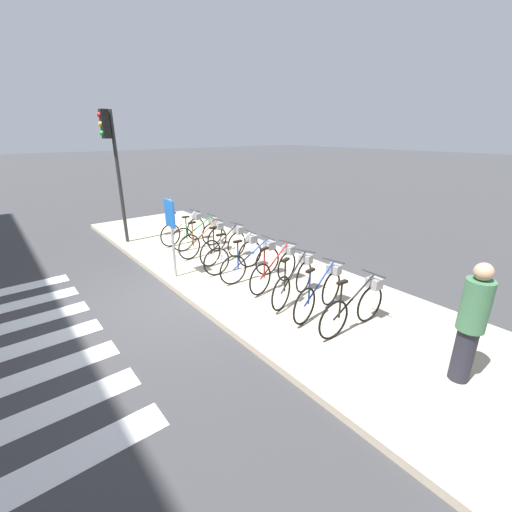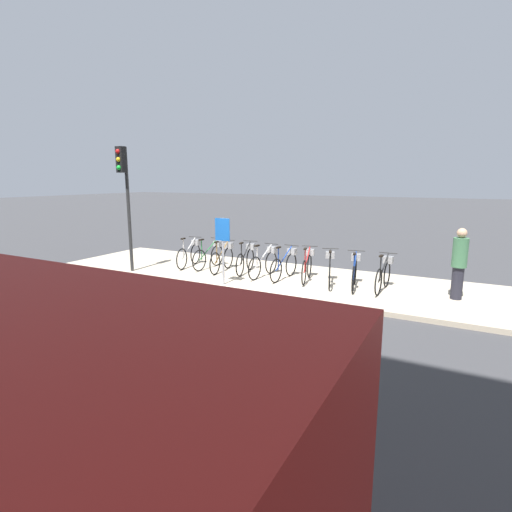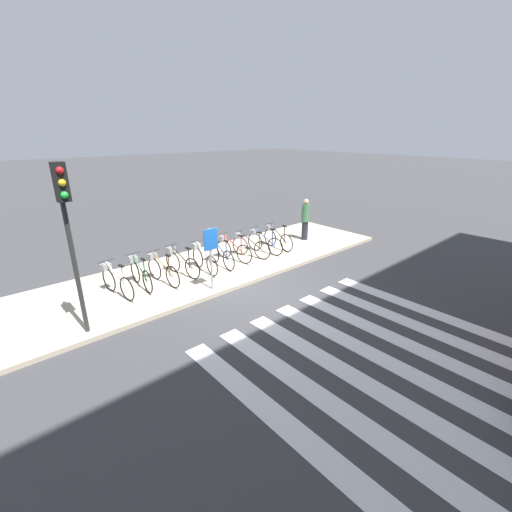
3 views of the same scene
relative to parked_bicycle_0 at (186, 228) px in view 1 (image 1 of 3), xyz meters
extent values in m
plane|color=#38383A|center=(3.08, -1.75, -0.56)|extent=(120.00, 120.00, 0.00)
cube|color=#B7A88E|center=(3.08, 0.09, -0.50)|extent=(14.27, 3.68, 0.12)
torus|color=black|center=(0.09, -0.55, -0.10)|extent=(0.14, 0.68, 0.68)
torus|color=black|center=(-0.06, 0.37, -0.10)|extent=(0.14, 0.68, 0.68)
cylinder|color=silver|center=(0.02, -0.09, 0.18)|extent=(0.18, 0.94, 0.58)
cylinder|color=silver|center=(0.07, -0.43, 0.21)|extent=(0.04, 0.04, 0.61)
cube|color=black|center=(0.07, -0.43, 0.54)|extent=(0.10, 0.21, 0.04)
cylinder|color=#262626|center=(-0.06, 0.37, 0.48)|extent=(0.46, 0.10, 0.02)
cube|color=gray|center=(-0.07, 0.42, 0.29)|extent=(0.27, 0.24, 0.18)
torus|color=black|center=(0.70, -0.47, -0.10)|extent=(0.07, 0.68, 0.68)
torus|color=black|center=(0.74, 0.46, -0.10)|extent=(0.07, 0.68, 0.68)
cylinder|color=#267238|center=(0.72, 0.00, 0.18)|extent=(0.08, 0.95, 0.58)
cylinder|color=#267238|center=(0.71, -0.34, 0.21)|extent=(0.03, 0.03, 0.61)
cube|color=black|center=(0.71, -0.34, 0.54)|extent=(0.08, 0.20, 0.04)
cylinder|color=#262626|center=(0.74, 0.46, 0.48)|extent=(0.46, 0.04, 0.02)
cube|color=gray|center=(0.75, 0.51, 0.29)|extent=(0.25, 0.21, 0.18)
torus|color=black|center=(1.39, -0.64, -0.10)|extent=(0.11, 0.68, 0.68)
torus|color=black|center=(1.28, 0.29, -0.10)|extent=(0.11, 0.68, 0.68)
cylinder|color=olive|center=(1.34, -0.17, 0.18)|extent=(0.14, 0.95, 0.58)
cylinder|color=olive|center=(1.38, -0.51, 0.21)|extent=(0.04, 0.04, 0.61)
cube|color=black|center=(1.38, -0.51, 0.54)|extent=(0.09, 0.21, 0.04)
cylinder|color=#262626|center=(1.28, 0.29, 0.48)|extent=(0.46, 0.08, 0.02)
cube|color=gray|center=(1.28, 0.34, 0.29)|extent=(0.26, 0.23, 0.18)
torus|color=black|center=(2.15, -0.46, -0.10)|extent=(0.15, 0.68, 0.68)
torus|color=black|center=(1.99, 0.46, -0.10)|extent=(0.15, 0.68, 0.68)
cylinder|color=black|center=(2.07, 0.00, 0.18)|extent=(0.20, 0.94, 0.58)
cylinder|color=black|center=(2.13, -0.34, 0.21)|extent=(0.04, 0.04, 0.61)
cube|color=black|center=(2.13, -0.34, 0.54)|extent=(0.10, 0.21, 0.04)
cylinder|color=#262626|center=(1.99, 0.46, 0.48)|extent=(0.46, 0.10, 0.02)
cube|color=gray|center=(1.98, 0.51, 0.29)|extent=(0.27, 0.24, 0.18)
torus|color=black|center=(2.74, -0.66, -0.10)|extent=(0.09, 0.68, 0.68)
torus|color=black|center=(2.81, 0.28, -0.10)|extent=(0.09, 0.68, 0.68)
cylinder|color=silver|center=(2.78, -0.19, 0.18)|extent=(0.10, 0.95, 0.58)
cylinder|color=silver|center=(2.75, -0.53, 0.21)|extent=(0.03, 0.03, 0.61)
cube|color=black|center=(2.75, -0.53, 0.54)|extent=(0.08, 0.20, 0.04)
cylinder|color=#262626|center=(2.81, 0.28, 0.48)|extent=(0.46, 0.06, 0.02)
cube|color=gray|center=(2.81, 0.33, 0.29)|extent=(0.25, 0.22, 0.18)
torus|color=black|center=(3.40, -0.64, -0.10)|extent=(0.08, 0.68, 0.68)
torus|color=black|center=(3.46, 0.29, -0.10)|extent=(0.08, 0.68, 0.68)
cylinder|color=navy|center=(3.43, -0.18, 0.18)|extent=(0.09, 0.95, 0.58)
cylinder|color=navy|center=(3.41, -0.51, 0.21)|extent=(0.03, 0.03, 0.61)
cube|color=black|center=(3.41, -0.51, 0.54)|extent=(0.08, 0.20, 0.04)
cylinder|color=#262626|center=(3.46, 0.29, 0.48)|extent=(0.46, 0.05, 0.02)
cube|color=gray|center=(3.46, 0.34, 0.29)|extent=(0.25, 0.22, 0.18)
torus|color=black|center=(4.16, -0.50, -0.10)|extent=(0.17, 0.67, 0.68)
torus|color=black|center=(3.98, 0.41, -0.10)|extent=(0.17, 0.67, 0.68)
cylinder|color=red|center=(4.07, -0.04, 0.18)|extent=(0.22, 0.94, 0.58)
cylinder|color=red|center=(4.14, -0.38, 0.21)|extent=(0.04, 0.04, 0.61)
cube|color=black|center=(4.14, -0.38, 0.54)|extent=(0.11, 0.21, 0.04)
cylinder|color=#262626|center=(3.98, 0.41, 0.48)|extent=(0.46, 0.11, 0.02)
cube|color=gray|center=(3.97, 0.46, 0.29)|extent=(0.27, 0.24, 0.18)
torus|color=black|center=(4.90, -0.60, -0.10)|extent=(0.24, 0.66, 0.68)
torus|color=black|center=(4.63, 0.29, -0.10)|extent=(0.24, 0.66, 0.68)
cylinder|color=black|center=(4.77, -0.16, 0.18)|extent=(0.31, 0.92, 0.58)
cylinder|color=black|center=(4.87, -0.48, 0.21)|extent=(0.04, 0.04, 0.61)
cube|color=black|center=(4.87, -0.48, 0.54)|extent=(0.13, 0.21, 0.04)
cylinder|color=#262626|center=(4.63, 0.29, 0.48)|extent=(0.45, 0.16, 0.02)
cube|color=gray|center=(4.61, 0.34, 0.29)|extent=(0.29, 0.26, 0.18)
torus|color=black|center=(5.52, -0.62, -0.10)|extent=(0.16, 0.68, 0.68)
torus|color=black|center=(5.35, 0.30, -0.10)|extent=(0.16, 0.68, 0.68)
cylinder|color=navy|center=(5.44, -0.16, 0.18)|extent=(0.21, 0.94, 0.58)
cylinder|color=navy|center=(5.50, -0.49, 0.21)|extent=(0.04, 0.04, 0.61)
cube|color=black|center=(5.50, -0.49, 0.54)|extent=(0.11, 0.21, 0.04)
cylinder|color=#262626|center=(5.35, 0.30, 0.48)|extent=(0.46, 0.11, 0.02)
cube|color=gray|center=(5.34, 0.35, 0.29)|extent=(0.27, 0.24, 0.18)
torus|color=black|center=(6.14, -0.59, -0.10)|extent=(0.06, 0.68, 0.68)
torus|color=black|center=(6.18, 0.34, -0.10)|extent=(0.06, 0.68, 0.68)
cylinder|color=black|center=(6.16, -0.12, 0.18)|extent=(0.07, 0.95, 0.58)
cylinder|color=black|center=(6.14, -0.46, 0.21)|extent=(0.03, 0.03, 0.61)
cube|color=black|center=(6.14, -0.46, 0.54)|extent=(0.08, 0.20, 0.04)
cylinder|color=#262626|center=(6.18, 0.34, 0.48)|extent=(0.46, 0.04, 0.02)
cube|color=gray|center=(6.18, 0.39, 0.29)|extent=(0.25, 0.21, 0.18)
cylinder|color=#23232D|center=(7.85, 0.00, -0.05)|extent=(0.26, 0.26, 0.78)
cylinder|color=#3F724C|center=(7.85, 0.00, 0.69)|extent=(0.34, 0.34, 0.69)
sphere|color=tan|center=(7.85, 0.00, 1.15)|extent=(0.23, 0.23, 0.23)
cylinder|color=#2D2D2D|center=(-1.20, -1.40, 1.44)|extent=(0.10, 0.10, 3.75)
cube|color=black|center=(-1.20, -1.58, 2.94)|extent=(0.24, 0.20, 0.75)
sphere|color=red|center=(-1.20, -1.68, 3.17)|extent=(0.14, 0.14, 0.14)
sphere|color=gold|center=(-1.20, -1.68, 2.94)|extent=(0.14, 0.14, 0.14)
sphere|color=green|center=(-1.20, -1.68, 2.71)|extent=(0.14, 0.14, 0.14)
cylinder|color=#99999E|center=(2.20, -1.45, 0.46)|extent=(0.06, 0.06, 1.80)
cube|color=#1959B2|center=(2.20, -1.47, 1.07)|extent=(0.44, 0.03, 0.60)
camera|label=1|loc=(9.12, -4.56, 2.76)|focal=24.00mm
camera|label=2|loc=(7.88, -10.35, 2.39)|focal=28.00mm
camera|label=3|loc=(-2.75, -9.00, 3.86)|focal=24.00mm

